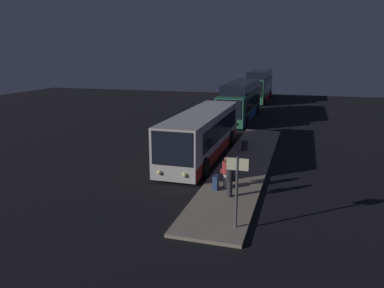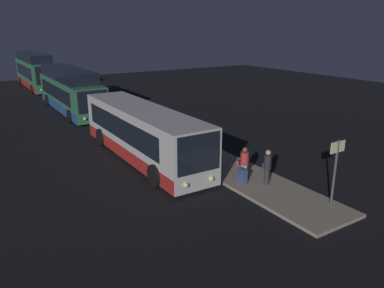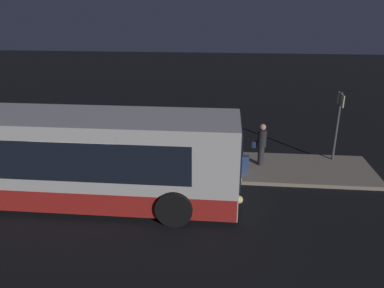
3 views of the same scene
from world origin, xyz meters
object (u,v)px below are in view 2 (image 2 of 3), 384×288
at_px(bus_lead, 142,133).
at_px(trash_bin, 166,136).
at_px(passenger_waiting, 267,166).
at_px(suitcase, 242,176).
at_px(passenger_boarding, 244,162).
at_px(bus_second, 70,92).
at_px(sign_post, 336,164).
at_px(bus_third, 35,72).

height_order(bus_lead, trash_bin, bus_lead).
height_order(passenger_waiting, suitcase, passenger_waiting).
bearing_deg(trash_bin, suitcase, -1.33).
relative_size(bus_lead, trash_bin, 18.01).
bearing_deg(passenger_boarding, bus_second, 59.06).
distance_m(suitcase, sign_post, 4.34).
distance_m(passenger_waiting, sign_post, 3.23).
xyz_separation_m(suitcase, sign_post, (3.73, 1.66, 1.44)).
xyz_separation_m(bus_lead, trash_bin, (-1.79, 2.50, -1.00)).
xyz_separation_m(bus_second, bus_third, (-15.71, 0.00, 0.20)).
distance_m(bus_second, bus_third, 15.71).
height_order(bus_second, passenger_waiting, bus_second).
bearing_deg(trash_bin, sign_post, 7.29).
bearing_deg(trash_bin, bus_third, -175.03).
relative_size(passenger_waiting, suitcase, 1.81).
distance_m(bus_lead, trash_bin, 3.23).
relative_size(passenger_boarding, passenger_waiting, 0.93).
height_order(passenger_waiting, trash_bin, passenger_waiting).
height_order(bus_third, passenger_waiting, bus_third).
xyz_separation_m(bus_second, passenger_waiting, (21.67, 3.17, -0.60)).
bearing_deg(sign_post, passenger_boarding, -163.29).
xyz_separation_m(bus_lead, passenger_boarding, (5.65, 2.74, -0.49)).
relative_size(passenger_boarding, suitcase, 1.68).
relative_size(bus_second, trash_bin, 19.10).
distance_m(passenger_waiting, suitcase, 1.25).
height_order(sign_post, trash_bin, sign_post).
xyz_separation_m(sign_post, trash_bin, (-11.58, -1.48, -1.47)).
bearing_deg(sign_post, bus_second, -170.83).
height_order(bus_third, trash_bin, bus_third).
bearing_deg(trash_bin, passenger_waiting, 4.42).
height_order(passenger_boarding, passenger_waiting, passenger_waiting).
relative_size(bus_second, bus_third, 0.99).
relative_size(bus_second, sign_post, 4.44).
height_order(passenger_boarding, suitcase, passenger_boarding).
relative_size(passenger_boarding, sign_post, 0.56).
height_order(passenger_boarding, trash_bin, passenger_boarding).
xyz_separation_m(passenger_boarding, passenger_waiting, (1.14, 0.43, 0.09)).
bearing_deg(bus_lead, passenger_boarding, 25.90).
distance_m(passenger_waiting, trash_bin, 8.62).
relative_size(bus_second, passenger_boarding, 7.92).
bearing_deg(suitcase, bus_second, -173.68).
xyz_separation_m(passenger_boarding, sign_post, (4.15, 1.24, 0.96)).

